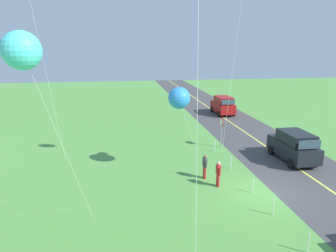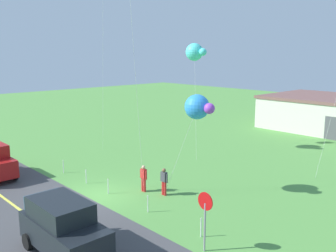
{
  "view_description": "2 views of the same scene",
  "coord_description": "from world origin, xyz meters",
  "px_view_note": "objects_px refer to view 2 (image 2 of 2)",
  "views": [
    {
      "loc": [
        -14.88,
        8.06,
        8.26
      ],
      "look_at": [
        2.59,
        5.29,
        3.56
      ],
      "focal_mm": 32.14,
      "sensor_mm": 36.0,
      "label": 1
    },
    {
      "loc": [
        17.72,
        -11.04,
        8.05
      ],
      "look_at": [
        1.51,
        4.13,
        3.76
      ],
      "focal_mm": 40.53,
      "sensor_mm": 36.0,
      "label": 2
    }
  ],
  "objects_px": {
    "person_adult_near": "(164,181)",
    "person_adult_companion": "(144,177)",
    "car_suv_foreground": "(63,227)",
    "kite_red_low": "(198,107)",
    "kite_yellow_high": "(195,52)",
    "stop_sign": "(205,210)"
  },
  "relations": [
    {
      "from": "stop_sign",
      "to": "person_adult_companion",
      "type": "bearing_deg",
      "value": 160.13
    },
    {
      "from": "person_adult_companion",
      "to": "kite_yellow_high",
      "type": "relative_size",
      "value": 0.18
    },
    {
      "from": "kite_red_low",
      "to": "kite_yellow_high",
      "type": "distance_m",
      "value": 10.27
    },
    {
      "from": "person_adult_companion",
      "to": "kite_yellow_high",
      "type": "xyz_separation_m",
      "value": [
        -4.4,
        9.03,
        7.25
      ]
    },
    {
      "from": "kite_yellow_high",
      "to": "person_adult_near",
      "type": "bearing_deg",
      "value": -56.52
    },
    {
      "from": "person_adult_near",
      "to": "kite_yellow_high",
      "type": "height_order",
      "value": "kite_yellow_high"
    },
    {
      "from": "car_suv_foreground",
      "to": "person_adult_companion",
      "type": "height_order",
      "value": "car_suv_foreground"
    },
    {
      "from": "person_adult_near",
      "to": "kite_red_low",
      "type": "distance_m",
      "value": 4.64
    },
    {
      "from": "kite_red_low",
      "to": "person_adult_companion",
      "type": "bearing_deg",
      "value": -140.69
    },
    {
      "from": "car_suv_foreground",
      "to": "person_adult_companion",
      "type": "distance_m",
      "value": 7.57
    },
    {
      "from": "stop_sign",
      "to": "person_adult_companion",
      "type": "xyz_separation_m",
      "value": [
        -7.01,
        2.54,
        -0.94
      ]
    },
    {
      "from": "stop_sign",
      "to": "kite_red_low",
      "type": "distance_m",
      "value": 7.24
    },
    {
      "from": "person_adult_companion",
      "to": "kite_red_low",
      "type": "height_order",
      "value": "kite_red_low"
    },
    {
      "from": "person_adult_near",
      "to": "person_adult_companion",
      "type": "height_order",
      "value": "same"
    },
    {
      "from": "stop_sign",
      "to": "kite_red_low",
      "type": "height_order",
      "value": "kite_red_low"
    },
    {
      "from": "car_suv_foreground",
      "to": "kite_red_low",
      "type": "bearing_deg",
      "value": 95.22
    },
    {
      "from": "car_suv_foreground",
      "to": "person_adult_companion",
      "type": "bearing_deg",
      "value": 115.23
    },
    {
      "from": "person_adult_near",
      "to": "kite_red_low",
      "type": "xyz_separation_m",
      "value": [
        1.17,
        1.49,
        4.24
      ]
    },
    {
      "from": "stop_sign",
      "to": "kite_yellow_high",
      "type": "relative_size",
      "value": 0.29
    },
    {
      "from": "person_adult_near",
      "to": "stop_sign",
      "type": "bearing_deg",
      "value": 13.9
    },
    {
      "from": "kite_yellow_high",
      "to": "person_adult_companion",
      "type": "bearing_deg",
      "value": -64.01
    },
    {
      "from": "car_suv_foreground",
      "to": "person_adult_companion",
      "type": "relative_size",
      "value": 2.75
    }
  ]
}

